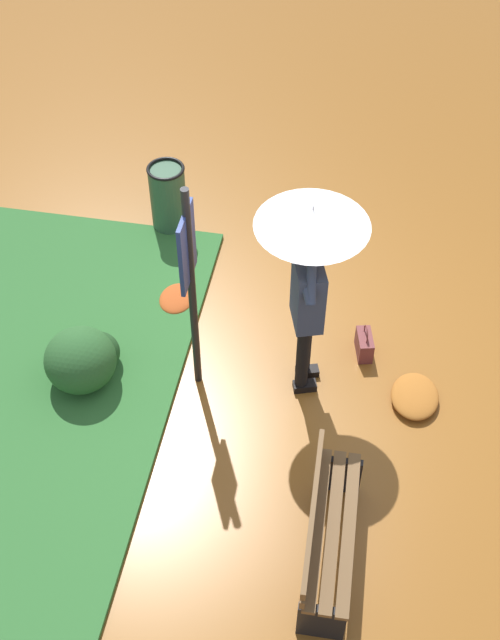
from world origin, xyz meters
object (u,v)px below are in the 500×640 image
person_with_umbrella (310,256)px  handbag (364,344)px  trash_bin (168,198)px  info_sign_post (189,271)px  park_bench (327,531)px

person_with_umbrella → handbag: 1.58m
handbag → trash_bin: (1.51, 2.34, 0.29)m
person_with_umbrella → handbag: (0.38, -0.56, -1.42)m
person_with_umbrella → info_sign_post: (-0.24, 0.98, -0.11)m
info_sign_post → handbag: info_sign_post is taller
trash_bin → park_bench: bearing=-149.3°
info_sign_post → handbag: (0.62, -1.54, -1.32)m
person_with_umbrella → trash_bin: size_ratio=2.45×
handbag → trash_bin: trash_bin is taller
park_bench → handbag: bearing=-3.2°
park_bench → info_sign_post: bearing=41.5°
handbag → trash_bin: 2.80m
handbag → park_bench: size_ratio=0.26×
info_sign_post → trash_bin: 2.49m
info_sign_post → trash_bin: bearing=20.6°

